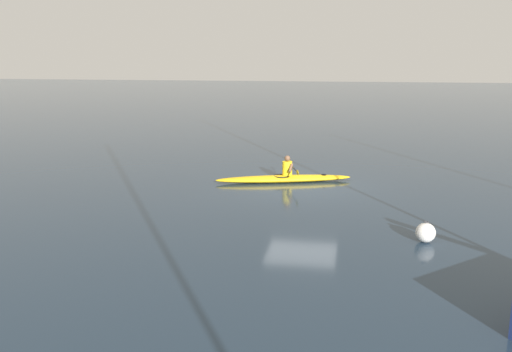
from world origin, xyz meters
name	(u,v)px	position (x,y,z in m)	size (l,w,h in m)	color
ground_plane	(303,187)	(0.00, 0.00, 0.00)	(160.00, 160.00, 0.00)	#1E2D3D
kayak	(284,179)	(0.75, -0.61, 0.13)	(4.98, 2.05, 0.25)	#EAB214
kayaker	(288,167)	(0.61, -0.66, 0.56)	(0.72, 2.24, 0.73)	yellow
mooring_buoy_channel_marker	(426,233)	(-3.55, 5.37, 0.25)	(0.49, 0.49, 0.54)	silver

